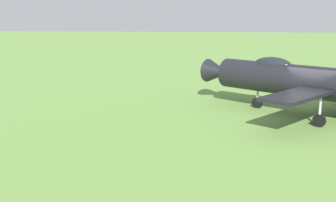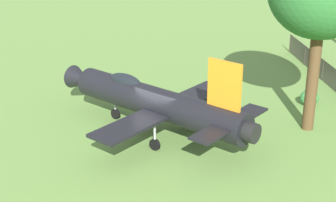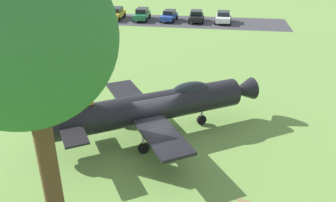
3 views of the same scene
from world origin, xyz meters
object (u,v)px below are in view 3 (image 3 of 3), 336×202
display_jet (158,105)px  shade_tree (26,40)px  parked_car_white (223,17)px  parked_car_black (196,16)px  parked_car_blue (169,15)px  parked_car_yellow (116,13)px  parked_car_gray (94,14)px  parked_car_green (142,14)px

display_jet → shade_tree: 10.25m
display_jet → parked_car_white: (-30.38, -7.08, -1.05)m
parked_car_black → parked_car_blue: (1.24, -3.63, -0.02)m
display_jet → shade_tree: (8.45, 0.71, 5.76)m
parked_car_blue → parked_car_yellow: parked_car_yellow is taller
parked_car_blue → parked_car_gray: 11.04m
parked_car_white → parked_car_green: parked_car_green is taller
display_jet → parked_car_yellow: 33.40m
shade_tree → parked_car_blue: shade_tree is taller
parked_car_blue → parked_car_yellow: bearing=-86.8°
shade_tree → parked_car_white: bearing=-168.7°
parked_car_blue → parked_car_green: size_ratio=0.89×
shade_tree → parked_car_white: shade_tree is taller
parked_car_white → parked_car_blue: 7.55m
shade_tree → parked_car_yellow: shade_tree is taller
display_jet → parked_car_gray: bearing=83.4°
parked_car_green → parked_car_yellow: (1.24, -3.65, -0.00)m
parked_car_white → parked_car_blue: (2.43, -7.15, -0.03)m
parked_car_green → parked_car_gray: 7.12m
shade_tree → parked_car_green: 40.36m
parked_car_green → parked_car_black: bearing=87.0°
shade_tree → parked_car_black: (-37.63, -11.31, -6.81)m
parked_car_green → display_jet: bearing=12.2°
parked_car_blue → parked_car_green: (1.26, -3.72, 0.06)m
parked_car_green → parked_car_yellow: parked_car_green is taller
parked_car_yellow → shade_tree: bearing=12.4°
display_jet → parked_car_gray: (-24.22, -24.63, -1.12)m
display_jet → parked_car_black: size_ratio=2.52×
parked_car_blue → parked_car_yellow: 7.78m
parked_car_black → parked_car_yellow: size_ratio=0.88×
parked_car_black → parked_car_yellow: bearing=-92.7°
parked_car_yellow → parked_car_white: bearing=87.8°
shade_tree → parked_car_gray: shade_tree is taller
parked_car_blue → parked_car_yellow: (2.50, -7.37, 0.06)m
display_jet → parked_car_black: bearing=57.9°
shade_tree → parked_car_black: size_ratio=2.28×
shade_tree → parked_car_yellow: (-33.90, -22.31, -6.78)m
parked_car_white → parked_car_blue: parked_car_white is taller
parked_car_green → parked_car_yellow: size_ratio=0.97×
parked_car_black → parked_car_blue: bearing=-92.6°
display_jet → parked_car_black: display_jet is taller
parked_car_blue → parked_car_black: bearing=93.4°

